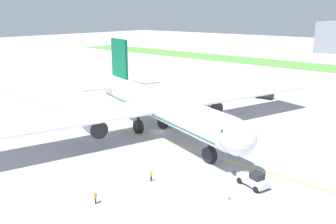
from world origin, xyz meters
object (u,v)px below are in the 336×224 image
at_px(ground_crew_wingwalker_port, 151,175).
at_px(ground_crew_marshaller_front, 95,196).
at_px(airliner_foreground, 157,105).
at_px(traffic_cone_near_nose, 229,197).
at_px(pushback_tug, 254,180).
at_px(traffic_cone_port_wing, 36,132).
at_px(service_truck_fuel_bowser, 264,93).
at_px(ground_crew_wingwalker_starboard, 170,119).

bearing_deg(ground_crew_wingwalker_port, ground_crew_marshaller_front, -96.34).
height_order(airliner_foreground, ground_crew_marshaller_front, airliner_foreground).
bearing_deg(airliner_foreground, traffic_cone_near_nose, -27.78).
relative_size(pushback_tug, traffic_cone_near_nose, 11.01).
height_order(airliner_foreground, traffic_cone_near_nose, airliner_foreground).
distance_m(ground_crew_wingwalker_port, traffic_cone_port_wing, 32.01).
xyz_separation_m(pushback_tug, ground_crew_marshaller_front, (-12.99, -17.37, 0.00)).
bearing_deg(ground_crew_wingwalker_port, traffic_cone_port_wing, 179.56).
distance_m(pushback_tug, ground_crew_marshaller_front, 21.69).
height_order(ground_crew_marshaller_front, service_truck_fuel_bowser, service_truck_fuel_bowser).
bearing_deg(ground_crew_wingwalker_starboard, traffic_cone_near_nose, -36.36).
distance_m(ground_crew_wingwalker_starboard, traffic_cone_port_wing, 27.85).
bearing_deg(ground_crew_wingwalker_starboard, ground_crew_marshaller_front, -65.03).
bearing_deg(traffic_cone_port_wing, service_truck_fuel_bowser, 70.20).
height_order(airliner_foreground, ground_crew_wingwalker_starboard, airliner_foreground).
xyz_separation_m(pushback_tug, ground_crew_wingwalker_starboard, (-28.02, 14.91, -0.04)).
relative_size(airliner_foreground, service_truck_fuel_bowser, 15.23).
distance_m(traffic_cone_port_wing, service_truck_fuel_bowser, 61.41).
relative_size(pushback_tug, ground_crew_wingwalker_port, 3.99).
height_order(airliner_foreground, pushback_tug, airliner_foreground).
relative_size(ground_crew_wingwalker_port, ground_crew_marshaller_front, 0.94).
distance_m(ground_crew_wingwalker_port, ground_crew_wingwalker_starboard, 28.10).
relative_size(pushback_tug, service_truck_fuel_bowser, 1.22).
distance_m(ground_crew_wingwalker_starboard, traffic_cone_near_nose, 33.93).
distance_m(airliner_foreground, service_truck_fuel_bowser, 42.37).
bearing_deg(traffic_cone_near_nose, ground_crew_wingwalker_starboard, 143.64).
bearing_deg(traffic_cone_port_wing, ground_crew_wingwalker_port, -0.44).
relative_size(airliner_foreground, ground_crew_marshaller_front, 46.68).
xyz_separation_m(pushback_tug, traffic_cone_port_wing, (-43.97, -7.91, -0.76)).
bearing_deg(service_truck_fuel_bowser, airliner_foreground, -92.91).
relative_size(pushback_tug, traffic_cone_port_wing, 11.01).
height_order(pushback_tug, ground_crew_marshaller_front, pushback_tug).
bearing_deg(ground_crew_marshaller_front, ground_crew_wingwalker_starboard, 114.97).
bearing_deg(traffic_cone_near_nose, service_truck_fuel_bowser, 112.20).
height_order(pushback_tug, service_truck_fuel_bowser, service_truck_fuel_bowser).
relative_size(traffic_cone_near_nose, service_truck_fuel_bowser, 0.11).
bearing_deg(ground_crew_wingwalker_port, ground_crew_wingwalker_starboard, 124.84).
relative_size(pushback_tug, ground_crew_marshaller_front, 3.73).
bearing_deg(service_truck_fuel_bowser, ground_crew_wingwalker_starboard, -97.90).
height_order(airliner_foreground, ground_crew_wingwalker_port, airliner_foreground).
xyz_separation_m(pushback_tug, traffic_cone_near_nose, (-0.70, -5.21, -0.76)).
height_order(ground_crew_wingwalker_port, ground_crew_wingwalker_starboard, ground_crew_wingwalker_starboard).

